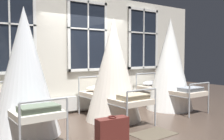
{
  "coord_description": "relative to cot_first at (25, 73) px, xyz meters",
  "views": [
    {
      "loc": [
        -3.27,
        -4.58,
        1.49
      ],
      "look_at": [
        0.01,
        0.07,
        1.14
      ],
      "focal_mm": 39.94,
      "sensor_mm": 36.0,
      "label": 1
    }
  ],
  "objects": [
    {
      "name": "ground",
      "position": [
        1.95,
        -0.07,
        -1.15
      ],
      "size": [
        16.2,
        16.2,
        0.0
      ],
      "primitive_type": "plane",
      "color": "#4C3D33"
    },
    {
      "name": "back_wall_with_windows",
      "position": [
        1.95,
        1.19,
        0.4
      ],
      "size": [
        7.99,
        0.1,
        3.1
      ],
      "primitive_type": "cube",
      "color": "beige",
      "rests_on": "ground"
    },
    {
      "name": "window_bank",
      "position": [
        1.95,
        1.07,
        0.05
      ],
      "size": [
        5.08,
        0.1,
        2.83
      ],
      "color": "black",
      "rests_on": "ground"
    },
    {
      "name": "cot_first",
      "position": [
        0.0,
        0.0,
        0.0
      ],
      "size": [
        1.28,
        1.96,
        2.37
      ],
      "rotation": [
        0.0,
        0.0,
        1.59
      ],
      "color": "#9EA3A8",
      "rests_on": "ground"
    },
    {
      "name": "cot_second",
      "position": [
        1.98,
        -0.03,
        -0.03
      ],
      "size": [
        1.28,
        1.96,
        2.32
      ],
      "rotation": [
        0.0,
        0.0,
        1.58
      ],
      "color": "#9EA3A8",
      "rests_on": "ground"
    },
    {
      "name": "cot_third",
      "position": [
        3.91,
        0.01,
        0.06
      ],
      "size": [
        1.28,
        1.95,
        2.49
      ],
      "rotation": [
        0.0,
        0.0,
        1.57
      ],
      "color": "#9EA3A8",
      "rests_on": "ground"
    },
    {
      "name": "rug_second",
      "position": [
        1.95,
        -1.35,
        -1.14
      ],
      "size": [
        0.82,
        0.59,
        0.01
      ],
      "primitive_type": "cube",
      "rotation": [
        0.0,
        0.0,
        0.03
      ],
      "color": "brown",
      "rests_on": "ground"
    },
    {
      "name": "suitcase_dark",
      "position": [
        1.04,
        -1.32,
        -0.93
      ],
      "size": [
        0.57,
        0.25,
        0.47
      ],
      "rotation": [
        0.0,
        0.0,
        -0.07
      ],
      "color": "#5B231E",
      "rests_on": "ground"
    }
  ]
}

